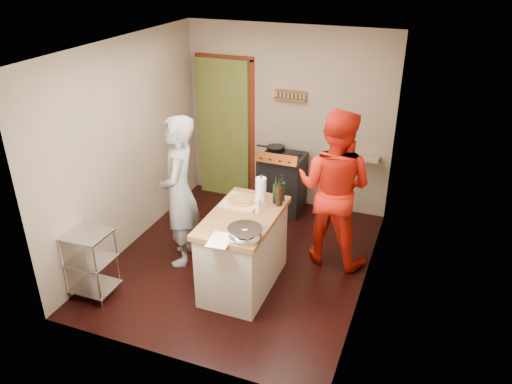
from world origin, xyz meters
TOP-DOWN VIEW (x-y plane):
  - floor at (0.00, 0.00)m, footprint 3.50×3.50m
  - back_wall at (-0.64, 1.78)m, footprint 3.00×0.44m
  - left_wall at (-1.50, 0.00)m, footprint 0.04×3.50m
  - right_wall at (1.50, 0.00)m, footprint 0.04×3.50m
  - ceiling at (0.00, 0.00)m, footprint 3.00×3.50m
  - stove at (0.05, 1.42)m, footprint 0.60×0.63m
  - wire_shelving at (-1.28, -1.20)m, footprint 0.48×0.40m
  - island at (0.22, -0.44)m, footprint 0.73×1.32m
  - person_stripe at (-0.69, -0.22)m, footprint 0.65×0.79m
  - person_red at (1.00, 0.45)m, footprint 1.03×0.85m

SIDE VIEW (x-z plane):
  - floor at x=0.00m, z-range 0.00..0.00m
  - wire_shelving at x=-1.28m, z-range 0.04..0.84m
  - stove at x=0.05m, z-range -0.05..0.95m
  - island at x=0.22m, z-range -0.13..1.09m
  - person_stripe at x=-0.69m, z-range 0.00..1.85m
  - person_red at x=1.00m, z-range 0.00..1.93m
  - back_wall at x=-0.64m, z-range -0.17..2.43m
  - left_wall at x=-1.50m, z-range 0.00..2.60m
  - right_wall at x=1.50m, z-range 0.00..2.60m
  - ceiling at x=0.00m, z-range 2.60..2.62m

